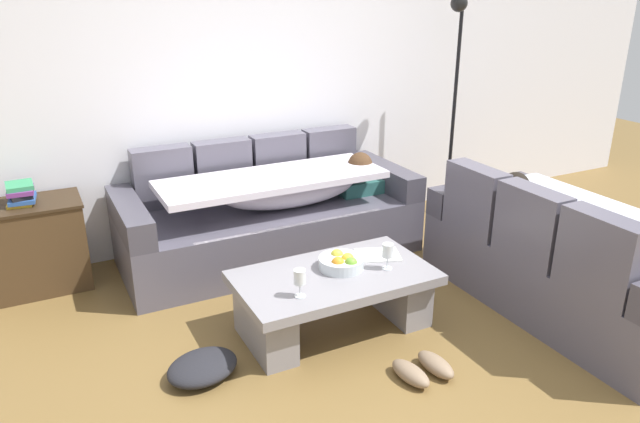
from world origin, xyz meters
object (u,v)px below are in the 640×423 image
Objects in this scene: open_magazine at (378,255)px; book_stack_on_cabinet at (21,194)px; fruit_bowl at (342,262)px; wine_glass_near_left at (300,278)px; crumpled_garment at (202,367)px; couch_near_window at (564,259)px; pair_of_shoes at (423,369)px; coffee_table at (334,294)px; floor_lamp at (454,96)px; side_cabinet at (31,247)px; wine_glass_near_right at (388,252)px; couch_along_wall at (273,215)px.

open_magazine is 2.42m from book_stack_on_cabinet.
fruit_bowl is 0.44m from wine_glass_near_left.
couch_near_window is at bearing -7.46° from crumpled_garment.
open_magazine is 0.85m from pair_of_shoes.
fruit_bowl is 1.15× the size of book_stack_on_cabinet.
coffee_table is 0.90m from crumpled_garment.
wine_glass_near_left is 2.67m from floor_lamp.
pair_of_shoes is at bearing -72.71° from coffee_table.
crumpled_garment is at bearing -149.34° from open_magazine.
fruit_bowl is 0.80m from pair_of_shoes.
open_magazine is 2.39m from side_cabinet.
couch_near_window reaches higher than side_cabinet.
pair_of_shoes is at bearing -101.55° from wine_glass_near_right.
couch_near_window reaches higher than wine_glass_near_left.
couch_near_window is at bearing -30.57° from book_stack_on_cabinet.
book_stack_on_cabinet is at bearing 177.50° from floor_lamp.
couch_near_window reaches higher than open_magazine.
couch_near_window is 6.67× the size of open_magazine.
side_cabinet is at bearing 142.26° from wine_glass_near_right.
pair_of_shoes is at bearing -130.65° from floor_lamp.
pair_of_shoes is at bearing -44.00° from wine_glass_near_left.
pair_of_shoes is at bearing -79.40° from fruit_bowl.
couch_near_window is 1.34m from pair_of_shoes.
wine_glass_near_right is at bearing -37.74° from side_cabinet.
crumpled_garment is at bearing -63.83° from book_stack_on_cabinet.
couch_along_wall is 1.31m from wine_glass_near_right.
wine_glass_near_left is at bearing -173.31° from wine_glass_near_right.
couch_along_wall reaches higher than book_stack_on_cabinet.
wine_glass_near_left is 0.63m from wine_glass_near_right.
couch_along_wall is at bearing 100.15° from wine_glass_near_right.
fruit_bowl is at bearing -90.90° from couch_along_wall.
open_magazine is at bearing 75.04° from wine_glass_near_right.
couch_near_window is at bearing -15.91° from coffee_table.
couch_along_wall reaches higher than fruit_bowl.
floor_lamp is at bearing 26.77° from crumpled_garment.
side_cabinet reaches higher than fruit_bowl.
book_stack_on_cabinet is at bearing 129.89° from wine_glass_near_left.
fruit_bowl is 0.14× the size of floor_lamp.
coffee_table is 2.21m from book_stack_on_cabinet.
pair_of_shoes is 1.21m from crumpled_garment.
floor_lamp reaches higher than wine_glass_near_left.
open_magazine is at bearing 21.11° from wine_glass_near_left.
crumpled_garment is at bearing 153.25° from pair_of_shoes.
wine_glass_near_left reaches higher than open_magazine.
wine_glass_near_left is 0.68× the size of book_stack_on_cabinet.
book_stack_on_cabinet reaches higher than side_cabinet.
side_cabinet is (-2.00, 1.32, -0.06)m from open_magazine.
wine_glass_near_left reaches higher than fruit_bowl.
wine_glass_near_left is 2.06m from side_cabinet.
pair_of_shoes is (0.21, -0.66, -0.19)m from coffee_table.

